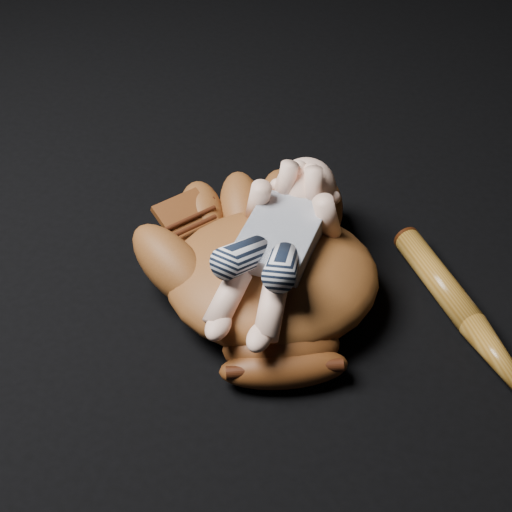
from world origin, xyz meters
The scene contains 3 objects.
baseball_glove centered at (-0.04, -0.04, 0.07)m, with size 0.41×0.46×0.14m, color brown, non-canonical shape.
newborn_baby centered at (-0.04, -0.04, 0.13)m, with size 0.17×0.37×0.15m, color beige, non-canonical shape.
baseball_bat centered at (0.28, -0.04, 0.02)m, with size 0.04×0.47×0.04m, color #8D5A1B, non-canonical shape.
Camera 1 is at (0.17, -0.89, 0.88)m, focal length 55.00 mm.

